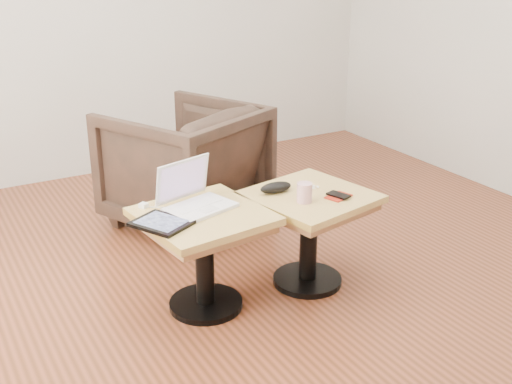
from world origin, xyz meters
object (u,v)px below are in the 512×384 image
side_table_right (309,217)px  striped_cup (304,193)px  armchair (185,166)px  side_table_left (204,237)px  laptop (194,198)px

side_table_right → striped_cup: 0.21m
side_table_right → striped_cup: (-0.09, -0.07, 0.18)m
striped_cup → armchair: bearing=97.7°
side_table_left → laptop: (-0.00, 0.09, 0.17)m
side_table_left → armchair: size_ratio=0.73×
side_table_right → laptop: (-0.58, 0.14, 0.17)m
side_table_right → laptop: 0.62m
side_table_right → striped_cup: striped_cup is taller
side_table_left → armchair: armchair is taller
side_table_right → laptop: bearing=155.3°
striped_cup → armchair: size_ratio=0.11×
armchair → side_table_left: bearing=47.0°
laptop → side_table_left: bearing=-103.9°
striped_cup → armchair: armchair is taller
armchair → striped_cup: bearing=73.5°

